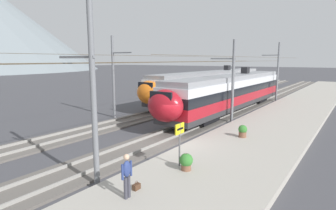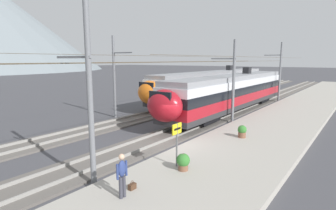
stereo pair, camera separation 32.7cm
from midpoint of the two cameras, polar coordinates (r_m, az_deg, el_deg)
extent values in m
plane|color=#424247|center=(17.07, 1.37, -8.93)|extent=(400.00, 400.00, 0.00)
cube|color=#A39E93|center=(15.31, 13.12, -10.72)|extent=(120.00, 6.20, 0.33)
cube|color=#5B5651|center=(18.01, -3.00, -7.75)|extent=(120.00, 3.00, 0.12)
cube|color=gray|center=(17.54, -1.17, -7.74)|extent=(120.00, 0.07, 0.16)
cube|color=gray|center=(18.41, -4.74, -6.93)|extent=(120.00, 0.07, 0.16)
cube|color=#5B5651|center=(21.95, -14.69, -4.90)|extent=(120.00, 3.00, 0.12)
cube|color=gray|center=(21.38, -13.49, -4.84)|extent=(120.00, 0.07, 0.16)
cube|color=gray|center=(22.47, -15.86, -4.25)|extent=(120.00, 0.07, 0.16)
cube|color=#2D2D30|center=(29.14, 13.84, 0.38)|extent=(22.69, 2.95, 0.45)
cube|color=maroon|center=(29.05, 13.89, 1.64)|extent=(22.69, 2.95, 0.85)
cube|color=black|center=(28.96, 13.95, 3.21)|extent=(22.69, 2.99, 0.75)
cube|color=silver|center=(28.89, 14.01, 4.59)|extent=(22.69, 2.95, 0.65)
cube|color=gray|center=(28.85, 14.05, 5.68)|extent=(22.39, 2.75, 0.45)
cube|color=black|center=(22.98, 7.03, -2.92)|extent=(2.80, 2.36, 0.42)
cube|color=black|center=(35.74, 18.15, 1.11)|extent=(2.80, 2.36, 0.42)
ellipsoid|color=maroon|center=(18.62, -0.21, -0.16)|extent=(1.80, 2.72, 2.25)
cube|color=black|center=(18.15, -1.14, 0.95)|extent=(0.16, 1.77, 1.19)
cube|color=black|center=(32.00, 16.43, 6.95)|extent=(0.90, 0.70, 0.70)
cube|color=#2D2D30|center=(38.30, 10.28, 2.61)|extent=(27.35, 2.82, 0.45)
cube|color=orange|center=(38.23, 10.31, 3.58)|extent=(27.35, 2.82, 0.85)
cube|color=black|center=(38.16, 10.35, 4.78)|extent=(27.35, 2.86, 0.75)
cube|color=silver|center=(38.11, 10.38, 5.83)|extent=(27.35, 2.82, 0.65)
cube|color=gray|center=(38.08, 10.40, 6.65)|extent=(27.05, 2.62, 0.45)
cube|color=black|center=(31.03, 3.35, 0.36)|extent=(2.80, 2.26, 0.42)
cube|color=black|center=(46.07, 14.92, 3.04)|extent=(2.80, 2.26, 0.42)
ellipsoid|color=orange|center=(26.19, -3.48, 2.62)|extent=(1.80, 2.60, 2.25)
cube|color=black|center=(25.76, -4.20, 3.45)|extent=(0.16, 1.69, 1.19)
cube|color=black|center=(41.78, 12.92, 7.59)|extent=(0.90, 0.70, 0.70)
cylinder|color=slate|center=(11.51, -15.20, 2.12)|extent=(0.24, 0.24, 7.96)
cube|color=slate|center=(12.21, -18.43, 9.46)|extent=(0.10, 2.26, 0.10)
cylinder|color=#473823|center=(13.02, -20.90, 8.19)|extent=(46.12, 0.02, 0.02)
cylinder|color=slate|center=(23.58, 13.89, 4.63)|extent=(0.24, 0.24, 7.02)
cube|color=slate|center=(23.90, 11.88, 9.43)|extent=(0.10, 2.26, 0.10)
cylinder|color=#473823|center=(24.32, 9.73, 8.90)|extent=(46.12, 0.02, 0.02)
cylinder|color=slate|center=(37.46, 22.56, 6.25)|extent=(0.24, 0.24, 7.52)
cube|color=slate|center=(37.68, 21.31, 9.67)|extent=(0.10, 2.26, 0.10)
cylinder|color=#473823|center=(37.95, 19.84, 9.37)|extent=(46.12, 0.02, 0.02)
cylinder|color=slate|center=(25.80, -10.79, 5.69)|extent=(0.24, 0.24, 7.53)
cube|color=slate|center=(24.96, -9.19, 10.72)|extent=(0.10, 2.51, 0.10)
cylinder|color=#473823|center=(24.19, -7.31, 10.21)|extent=(46.12, 0.02, 0.02)
cylinder|color=#59595B|center=(13.12, 2.56, -8.34)|extent=(0.08, 0.08, 2.09)
cube|color=yellow|center=(12.90, 2.59, -4.97)|extent=(0.70, 0.06, 0.50)
cube|color=black|center=(12.88, 2.72, -5.00)|extent=(0.52, 0.01, 0.10)
cylinder|color=#383842|center=(10.57, -8.91, -16.72)|extent=(0.14, 0.14, 0.82)
cylinder|color=#383842|center=(10.67, -8.27, -16.43)|extent=(0.14, 0.14, 0.82)
ellipsoid|color=navy|center=(10.32, -8.69, -12.98)|extent=(0.36, 0.22, 0.62)
sphere|color=tan|center=(10.16, -8.75, -10.63)|extent=(0.22, 0.22, 0.22)
cylinder|color=navy|center=(10.20, -9.58, -13.59)|extent=(0.09, 0.09, 0.58)
cylinder|color=navy|center=(10.49, -7.81, -12.89)|extent=(0.09, 0.09, 0.58)
cube|color=#472D1E|center=(11.29, -6.63, -16.53)|extent=(0.32, 0.18, 0.23)
torus|color=#472D1E|center=(11.22, -6.64, -15.77)|extent=(0.16, 0.02, 0.16)
cylinder|color=brown|center=(18.72, 15.65, -5.99)|extent=(0.49, 0.49, 0.36)
sphere|color=#33752D|center=(18.63, 15.70, -4.95)|extent=(0.57, 0.57, 0.57)
sphere|color=#DB5193|center=(18.60, 15.71, -4.57)|extent=(0.31, 0.31, 0.31)
cylinder|color=brown|center=(12.96, 3.91, -12.80)|extent=(0.45, 0.45, 0.29)
sphere|color=#33752D|center=(12.84, 3.92, -11.41)|extent=(0.63, 0.63, 0.63)
sphere|color=#DB5193|center=(12.79, 3.93, -10.82)|extent=(0.34, 0.34, 0.34)
camera|label=1|loc=(0.16, -89.56, 0.07)|focal=29.23mm
camera|label=2|loc=(0.16, 90.44, -0.07)|focal=29.23mm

